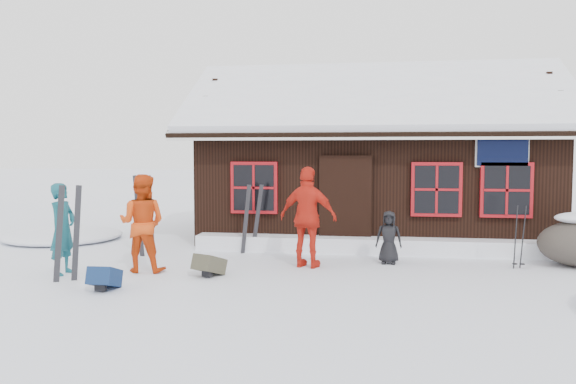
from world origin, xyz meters
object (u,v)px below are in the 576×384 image
object	(u,v)px
skier_orange_right	(308,217)
skier_teal	(63,229)
ski_pair_left	(68,235)
skier_crouched	(389,237)
backpack_olive	(209,268)
ski_poles	(519,238)
skier_orange_left	(142,223)
backpack_blue	(105,281)

from	to	relation	value
skier_orange_right	skier_teal	bearing A→B (deg)	30.81
skier_teal	ski_pair_left	xyz separation A→B (m)	(0.37, -0.48, -0.03)
skier_teal	skier_crouched	bearing A→B (deg)	-68.71
skier_crouched	backpack_olive	size ratio (longest dim) A/B	2.03
backpack_olive	skier_crouched	bearing A→B (deg)	49.64
ski_poles	backpack_olive	bearing A→B (deg)	-164.68
ski_pair_left	backpack_olive	distance (m)	2.38
backpack_olive	skier_orange_left	bearing A→B (deg)	-165.59
skier_teal	backpack_blue	world-z (taller)	skier_teal
skier_crouched	ski_pair_left	size ratio (longest dim) A/B	0.62
ski_pair_left	backpack_blue	bearing A→B (deg)	-50.03
skier_orange_left	skier_orange_right	size ratio (longest dim) A/B	0.93
backpack_blue	ski_poles	bearing A→B (deg)	19.47
ski_pair_left	backpack_blue	xyz separation A→B (m)	(0.88, -0.49, -0.63)
skier_crouched	ski_poles	world-z (taller)	ski_poles
skier_teal	ski_pair_left	distance (m)	0.61
skier_teal	skier_orange_left	size ratio (longest dim) A/B	0.92
skier_orange_left	ski_poles	bearing A→B (deg)	-171.29
skier_teal	skier_orange_right	xyz separation A→B (m)	(4.15, 1.22, 0.14)
ski_pair_left	backpack_blue	world-z (taller)	ski_pair_left
skier_orange_right	backpack_olive	bearing A→B (deg)	46.34
backpack_blue	ski_pair_left	bearing A→B (deg)	148.53
skier_teal	skier_crouched	xyz separation A→B (m)	(5.64, 1.79, -0.29)
skier_orange_left	skier_crouched	xyz separation A→B (m)	(4.36, 1.38, -0.36)
skier_teal	skier_orange_left	bearing A→B (deg)	-68.37
skier_crouched	ski_pair_left	xyz separation A→B (m)	(-5.26, -2.27, 0.26)
skier_teal	skier_orange_left	distance (m)	1.35
backpack_blue	skier_orange_left	bearing A→B (deg)	86.60
skier_orange_right	ski_pair_left	bearing A→B (deg)	38.69
skier_orange_left	backpack_olive	distance (m)	1.49
skier_orange_right	skier_crouched	distance (m)	1.64
skier_crouched	ski_poles	xyz separation A→B (m)	(2.35, -0.08, 0.05)
skier_crouched	backpack_olive	xyz separation A→B (m)	(-3.07, -1.56, -0.37)
skier_teal	ski_pair_left	bearing A→B (deg)	-138.51
skier_teal	skier_crouched	distance (m)	5.92
backpack_olive	ski_pair_left	bearing A→B (deg)	-139.29
skier_orange_left	skier_orange_right	bearing A→B (deg)	-166.61
skier_orange_right	ski_poles	xyz separation A→B (m)	(3.83, 0.49, -0.37)
skier_orange_left	ski_pair_left	size ratio (longest dim) A/B	1.06
skier_orange_right	skier_crouched	xyz separation A→B (m)	(1.48, 0.57, -0.43)
skier_teal	backpack_blue	size ratio (longest dim) A/B	3.21
skier_teal	backpack_olive	world-z (taller)	skier_teal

